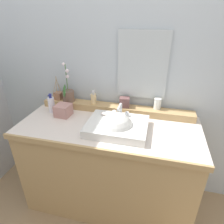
{
  "coord_description": "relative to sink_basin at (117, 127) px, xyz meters",
  "views": [
    {
      "loc": [
        0.37,
        -1.35,
        1.73
      ],
      "look_at": [
        0.03,
        -0.02,
        1.02
      ],
      "focal_mm": 31.19,
      "sensor_mm": 36.0,
      "label": 1
    }
  ],
  "objects": [
    {
      "name": "reed_diffuser",
      "position": [
        -0.68,
        0.34,
        0.07
      ],
      "size": [
        0.08,
        0.08,
        0.24
      ],
      "color": "#98694F",
      "rests_on": "back_ledge"
    },
    {
      "name": "mirror",
      "position": [
        0.13,
        0.39,
        0.4
      ],
      "size": [
        0.43,
        0.02,
        0.58
      ],
      "primitive_type": "cube",
      "color": "silver"
    },
    {
      "name": "tissue_box",
      "position": [
        -0.52,
        0.13,
        0.02
      ],
      "size": [
        0.14,
        0.14,
        0.11
      ],
      "primitive_type": "cube",
      "rotation": [
        0.0,
        0.0,
        -0.08
      ],
      "color": "tan",
      "rests_on": "vanity_cabinet"
    },
    {
      "name": "lotion_bottle",
      "position": [
        -0.66,
        0.17,
        0.05
      ],
      "size": [
        0.06,
        0.06,
        0.18
      ],
      "color": "white",
      "rests_on": "vanity_cabinet"
    },
    {
      "name": "trinket_box",
      "position": [
        -0.0,
        0.32,
        0.08
      ],
      "size": [
        0.1,
        0.09,
        0.09
      ],
      "primitive_type": "cube",
      "rotation": [
        0.0,
        0.0,
        0.17
      ],
      "color": "brown",
      "rests_on": "back_ledge"
    },
    {
      "name": "wall_back",
      "position": [
        -0.09,
        0.5,
        0.47
      ],
      "size": [
        3.39,
        0.2,
        2.77
      ],
      "primitive_type": "cube",
      "color": "silver",
      "rests_on": "ground"
    },
    {
      "name": "potted_plant",
      "position": [
        -0.55,
        0.31,
        0.11
      ],
      "size": [
        0.11,
        0.13,
        0.38
      ],
      "color": "brown",
      "rests_on": "back_ledge"
    },
    {
      "name": "sink_basin",
      "position": [
        0.0,
        0.0,
        0.0
      ],
      "size": [
        0.48,
        0.38,
        0.28
      ],
      "color": "white",
      "rests_on": "vanity_cabinet"
    },
    {
      "name": "tumbler_cup",
      "position": [
        0.29,
        0.35,
        0.08
      ],
      "size": [
        0.06,
        0.06,
        0.1
      ],
      "primitive_type": "cylinder",
      "color": "white",
      "rests_on": "back_ledge"
    },
    {
      "name": "floor",
      "position": [
        -0.09,
        0.07,
        -0.97
      ],
      "size": [
        3.39,
        3.83,
        0.1
      ],
      "primitive_type": "cube",
      "color": "#A1835F",
      "rests_on": "ground"
    },
    {
      "name": "vanity_cabinet",
      "position": [
        -0.09,
        0.07,
        -0.47
      ],
      "size": [
        1.51,
        0.67,
        0.89
      ],
      "color": "tan",
      "rests_on": "ground"
    },
    {
      "name": "soap_dispenser",
      "position": [
        -0.3,
        0.32,
        0.09
      ],
      "size": [
        0.05,
        0.06,
        0.13
      ],
      "color": "#E0C28A",
      "rests_on": "back_ledge"
    },
    {
      "name": "soap_bar",
      "position": [
        -0.13,
        0.11,
        0.05
      ],
      "size": [
        0.07,
        0.04,
        0.02
      ],
      "primitive_type": "ellipsoid",
      "color": "silver",
      "rests_on": "sink_basin"
    },
    {
      "name": "back_ledge",
      "position": [
        -0.09,
        0.32,
        0.0
      ],
      "size": [
        1.42,
        0.12,
        0.06
      ],
      "primitive_type": "cube",
      "color": "tan",
      "rests_on": "vanity_cabinet"
    }
  ]
}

